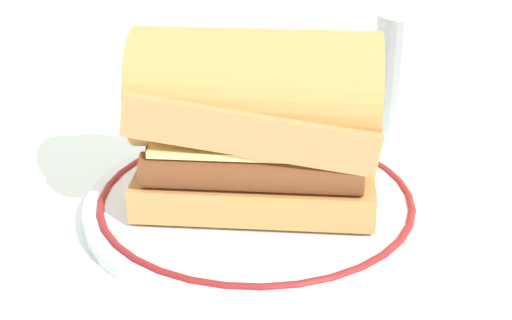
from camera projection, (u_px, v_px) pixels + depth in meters
name	position (u px, v px, depth m)	size (l,w,h in m)	color
ground_plane	(290.00, 230.00, 0.58)	(1.50, 1.50, 0.00)	white
plate	(256.00, 203.00, 0.61)	(0.27, 0.27, 0.01)	white
sausage_sandwich	(256.00, 119.00, 0.57)	(0.19, 0.12, 0.13)	#D08C48
drinking_glass	(405.00, 84.00, 0.72)	(0.06, 0.06, 0.12)	silver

